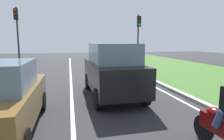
% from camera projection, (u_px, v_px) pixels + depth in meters
% --- Properties ---
extents(ground_plane, '(60.00, 60.00, 0.00)m').
position_uv_depth(ground_plane, '(82.00, 78.00, 12.69)').
color(ground_plane, '#262628').
extents(lane_line_center, '(0.12, 32.00, 0.01)m').
position_uv_depth(lane_line_center, '(71.00, 79.00, 12.54)').
color(lane_line_center, silver).
rests_on(lane_line_center, ground).
extents(lane_line_right_edge, '(0.12, 32.00, 0.01)m').
position_uv_depth(lane_line_right_edge, '(135.00, 76.00, 13.45)').
color(lane_line_right_edge, silver).
rests_on(lane_line_right_edge, ground).
extents(grass_verge_right, '(9.00, 48.00, 0.06)m').
position_uv_depth(grass_verge_right, '(198.00, 73.00, 14.48)').
color(grass_verge_right, '#3D6628').
rests_on(grass_verge_right, ground).
extents(curb_right, '(0.24, 48.00, 0.12)m').
position_uv_depth(curb_right, '(141.00, 75.00, 13.55)').
color(curb_right, '#9E9B93').
rests_on(curb_right, ground).
extents(car_suv_ahead, '(2.06, 4.54, 2.28)m').
position_uv_depth(car_suv_ahead, '(112.00, 70.00, 8.34)').
color(car_suv_ahead, black).
rests_on(car_suv_ahead, ground).
extents(car_sedan_left_lane, '(1.86, 4.31, 1.86)m').
position_uv_depth(car_sedan_left_lane, '(0.00, 98.00, 5.03)').
color(car_sedan_left_lane, brown).
rests_on(car_sedan_left_lane, ground).
extents(traffic_light_near_right, '(0.32, 0.50, 4.73)m').
position_uv_depth(traffic_light_near_right, '(139.00, 32.00, 17.40)').
color(traffic_light_near_right, '#2D2D2D').
rests_on(traffic_light_near_right, ground).
extents(traffic_light_overhead_left, '(0.32, 0.50, 5.15)m').
position_uv_depth(traffic_light_overhead_left, '(17.00, 27.00, 16.03)').
color(traffic_light_overhead_left, '#2D2D2D').
rests_on(traffic_light_overhead_left, ground).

